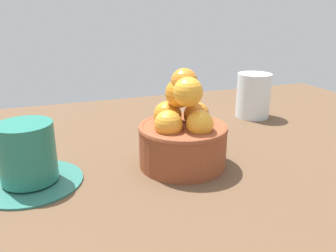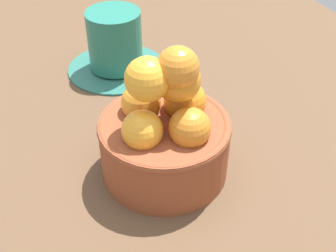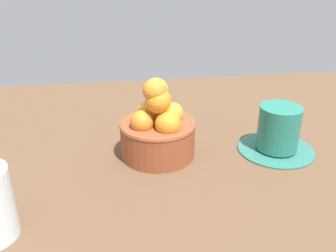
{
  "view_description": "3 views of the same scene",
  "coord_description": "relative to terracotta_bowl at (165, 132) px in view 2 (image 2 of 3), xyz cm",
  "views": [
    {
      "loc": [
        -18.54,
        -44.28,
        22.77
      ],
      "look_at": [
        -1.99,
        1.0,
        6.19
      ],
      "focal_mm": 36.68,
      "sensor_mm": 36.0,
      "label": 1
    },
    {
      "loc": [
        31.53,
        -13.02,
        33.13
      ],
      "look_at": [
        -1.05,
        0.82,
        4.92
      ],
      "focal_mm": 47.32,
      "sensor_mm": 36.0,
      "label": 2
    },
    {
      "loc": [
        6.77,
        57.69,
        33.07
      ],
      "look_at": [
        -1.51,
        2.27,
        6.65
      ],
      "focal_mm": 39.3,
      "sensor_mm": 36.0,
      "label": 3
    }
  ],
  "objects": [
    {
      "name": "ground_plane",
      "position": [
        0.02,
        -0.07,
        -6.87
      ],
      "size": [
        119.01,
        86.5,
        3.39
      ],
      "primitive_type": "cube",
      "color": "brown"
    },
    {
      "name": "terracotta_bowl",
      "position": [
        0.0,
        0.0,
        0.0
      ],
      "size": [
        13.33,
        13.33,
        14.66
      ],
      "color": "brown",
      "rests_on": "ground_plane"
    },
    {
      "name": "coffee_cup",
      "position": [
        -21.74,
        1.62,
        -1.43
      ],
      "size": [
        13.9,
        13.9,
        8.65
      ],
      "color": "#2C695D",
      "rests_on": "ground_plane"
    }
  ]
}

